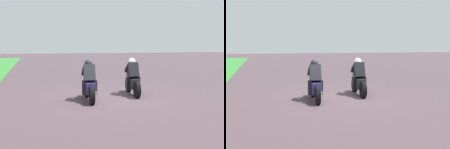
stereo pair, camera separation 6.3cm
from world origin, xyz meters
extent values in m
plane|color=#4D3C43|center=(0.00, 0.00, 0.00)|extent=(120.00, 120.00, 0.00)
cylinder|color=black|center=(1.02, -1.00, 0.32)|extent=(0.65, 0.21, 0.64)
cylinder|color=black|center=(-0.38, -0.85, 0.32)|extent=(0.65, 0.21, 0.64)
cube|color=black|center=(0.32, -0.93, 0.50)|extent=(1.13, 0.44, 0.40)
ellipsoid|color=black|center=(0.42, -0.94, 0.80)|extent=(0.51, 0.35, 0.24)
cube|color=red|center=(-0.19, -0.87, 0.52)|extent=(0.08, 0.17, 0.08)
cylinder|color=#A5A5AD|center=(-0.04, -1.05, 0.37)|extent=(0.43, 0.15, 0.10)
cube|color=black|center=(0.22, -0.91, 1.02)|extent=(0.53, 0.45, 0.66)
sphere|color=silver|center=(0.44, -0.94, 1.36)|extent=(0.33, 0.33, 0.30)
cube|color=#4A8C4E|center=(0.82, -0.98, 0.84)|extent=(0.18, 0.28, 0.23)
cube|color=black|center=(0.22, -0.71, 0.50)|extent=(0.19, 0.16, 0.52)
cube|color=black|center=(0.18, -1.11, 0.50)|extent=(0.19, 0.16, 0.52)
cube|color=black|center=(0.62, -0.78, 1.04)|extent=(0.39, 0.14, 0.31)
cube|color=black|center=(0.58, -1.14, 1.04)|extent=(0.39, 0.14, 0.31)
cylinder|color=black|center=(0.41, 0.96, 0.32)|extent=(0.65, 0.19, 0.64)
cylinder|color=black|center=(-0.99, 1.06, 0.32)|extent=(0.65, 0.19, 0.64)
cube|color=navy|center=(-0.29, 1.01, 0.50)|extent=(1.12, 0.40, 0.40)
ellipsoid|color=navy|center=(-0.19, 1.00, 0.80)|extent=(0.50, 0.33, 0.24)
cube|color=red|center=(-0.80, 1.05, 0.52)|extent=(0.07, 0.16, 0.08)
cylinder|color=#A5A5AD|center=(-0.65, 0.88, 0.37)|extent=(0.43, 0.13, 0.10)
cube|color=#212128|center=(-0.39, 1.02, 1.02)|extent=(0.51, 0.43, 0.66)
sphere|color=#26262C|center=(-0.17, 1.00, 1.36)|extent=(0.32, 0.32, 0.30)
cube|color=#3A7B77|center=(0.21, 0.98, 0.84)|extent=(0.17, 0.27, 0.23)
cube|color=#212128|center=(-0.40, 1.22, 0.50)|extent=(0.19, 0.15, 0.52)
cube|color=#212128|center=(-0.43, 0.82, 0.50)|extent=(0.19, 0.15, 0.52)
cube|color=#212128|center=(0.00, 1.17, 1.04)|extent=(0.39, 0.13, 0.31)
cube|color=#212128|center=(-0.03, 0.81, 1.04)|extent=(0.39, 0.13, 0.31)
camera|label=1|loc=(-9.71, 2.99, 2.01)|focal=42.51mm
camera|label=2|loc=(-9.73, 2.93, 2.01)|focal=42.51mm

